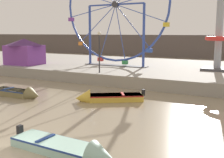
# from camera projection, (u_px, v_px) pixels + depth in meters

# --- Properties ---
(quay_promenade) EXTENTS (110.00, 18.52, 1.07)m
(quay_promenade) POSITION_uv_depth(u_px,v_px,m) (179.00, 72.00, 32.19)
(quay_promenade) COLOR gray
(quay_promenade) RESTS_ON ground_plane
(distant_town_skyline) EXTENTS (140.00, 3.00, 4.40)m
(distant_town_skyline) POSITION_uv_depth(u_px,v_px,m) (217.00, 47.00, 53.74)
(distant_town_skyline) COLOR #564C47
(distant_town_skyline) RESTS_ON ground_plane
(motorboat_olive_wood) EXTENTS (4.61, 1.25, 1.15)m
(motorboat_olive_wood) POSITION_uv_depth(u_px,v_px,m) (20.00, 93.00, 22.01)
(motorboat_olive_wood) COLOR olive
(motorboat_olive_wood) RESTS_ON ground_plane
(motorboat_seafoam) EXTENTS (5.10, 1.42, 1.20)m
(motorboat_seafoam) POSITION_uv_depth(u_px,v_px,m) (72.00, 150.00, 11.47)
(motorboat_seafoam) COLOR #93BCAD
(motorboat_seafoam) RESTS_ON ground_plane
(motorboat_mustard_yellow) EXTENTS (4.68, 3.73, 1.25)m
(motorboat_mustard_yellow) POSITION_uv_depth(u_px,v_px,m) (104.00, 97.00, 20.61)
(motorboat_mustard_yellow) COLOR gold
(motorboat_mustard_yellow) RESTS_ON ground_plane
(ferris_wheel_blue_frame) EXTENTS (12.87, 1.20, 13.27)m
(ferris_wheel_blue_frame) POSITION_uv_depth(u_px,v_px,m) (116.00, 6.00, 32.18)
(ferris_wheel_blue_frame) COLOR #334CA8
(ferris_wheel_blue_frame) RESTS_ON quay_promenade
(drop_tower_steel_tower) EXTENTS (2.80, 2.80, 12.60)m
(drop_tower_steel_tower) POSITION_uv_depth(u_px,v_px,m) (220.00, 24.00, 28.55)
(drop_tower_steel_tower) COLOR #999EA3
(drop_tower_steel_tower) RESTS_ON quay_promenade
(carnival_booth_purple_stall) EXTENTS (4.33, 3.68, 3.07)m
(carnival_booth_purple_stall) POSITION_uv_depth(u_px,v_px,m) (24.00, 51.00, 34.26)
(carnival_booth_purple_stall) COLOR purple
(carnival_booth_purple_stall) RESTS_ON quay_promenade
(promenade_lamp_far) EXTENTS (0.32, 0.32, 3.86)m
(promenade_lamp_far) POSITION_uv_depth(u_px,v_px,m) (99.00, 46.00, 27.00)
(promenade_lamp_far) COLOR #2D2D33
(promenade_lamp_far) RESTS_ON quay_promenade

